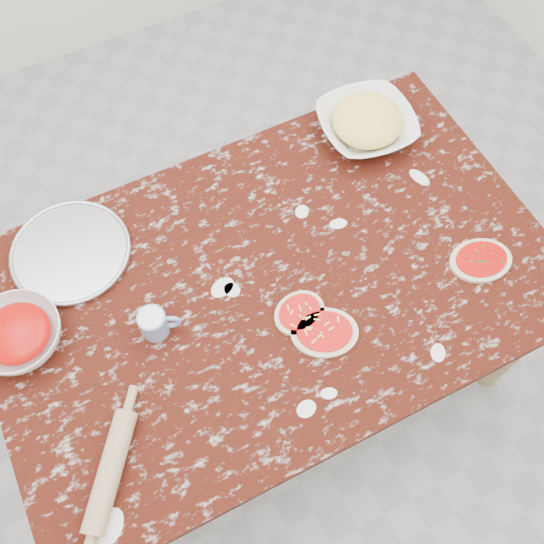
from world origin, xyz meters
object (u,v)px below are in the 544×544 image
(cheese_bowl, at_px, (366,125))
(flour_mug, at_px, (155,323))
(worktable, at_px, (272,293))
(pizza_tray, at_px, (71,253))
(sauce_bowl, at_px, (19,335))
(rolling_pin, at_px, (110,471))

(cheese_bowl, bearing_deg, flour_mug, -158.37)
(worktable, distance_m, pizza_tray, 0.60)
(pizza_tray, height_order, flour_mug, flour_mug)
(sauce_bowl, bearing_deg, rolling_pin, -77.28)
(cheese_bowl, bearing_deg, rolling_pin, -149.62)
(flour_mug, bearing_deg, cheese_bowl, 21.63)
(worktable, distance_m, cheese_bowl, 0.63)
(worktable, relative_size, cheese_bowl, 5.34)
(sauce_bowl, distance_m, cheese_bowl, 1.21)
(pizza_tray, xyz_separation_m, flour_mug, (0.14, -0.33, 0.04))
(worktable, bearing_deg, rolling_pin, -153.07)
(worktable, bearing_deg, sauce_bowl, 168.56)
(worktable, height_order, pizza_tray, pizza_tray)
(flour_mug, distance_m, rolling_pin, 0.38)
(pizza_tray, height_order, cheese_bowl, cheese_bowl)
(cheese_bowl, distance_m, rolling_pin, 1.27)
(worktable, bearing_deg, flour_mug, 179.20)
(sauce_bowl, relative_size, cheese_bowl, 0.80)
(cheese_bowl, height_order, flour_mug, flour_mug)
(flour_mug, bearing_deg, rolling_pin, -128.22)
(worktable, height_order, cheese_bowl, cheese_bowl)
(sauce_bowl, height_order, flour_mug, flour_mug)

